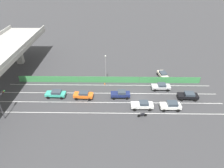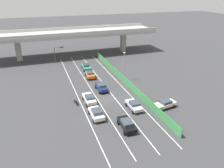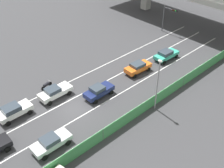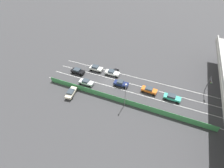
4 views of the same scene
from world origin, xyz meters
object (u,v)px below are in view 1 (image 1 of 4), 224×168
at_px(car_sedan_silver, 161,86).
at_px(parked_sedan_cream, 163,75).
at_px(car_sedan_white, 142,105).
at_px(traffic_cone, 105,83).
at_px(traffic_light, 2,101).
at_px(car_sedan_navy, 121,94).
at_px(car_taxi_teal, 56,93).
at_px(street_lamp, 106,66).
at_px(car_hatchback_white, 171,105).
at_px(motorcycle, 142,115).
at_px(car_sedan_black, 188,95).
at_px(car_taxi_orange, 84,95).

relative_size(car_sedan_silver, parked_sedan_cream, 0.92).
xyz_separation_m(car_sedan_white, car_sedan_silver, (7.19, -5.24, -0.04)).
xyz_separation_m(car_sedan_silver, traffic_cone, (2.03, 13.42, -0.58)).
bearing_deg(traffic_light, traffic_cone, -58.05).
bearing_deg(car_sedan_navy, car_taxi_teal, 90.01).
bearing_deg(car_sedan_navy, parked_sedan_cream, -51.45).
bearing_deg(traffic_cone, street_lamp, -8.89).
xyz_separation_m(car_taxi_teal, car_hatchback_white, (-3.98, -24.64, 0.06)).
relative_size(car_taxi_teal, car_hatchback_white, 1.05).
xyz_separation_m(motorcycle, parked_sedan_cream, (15.36, -7.10, 0.42)).
relative_size(car_sedan_black, car_sedan_silver, 1.01).
bearing_deg(car_taxi_teal, car_sedan_black, -90.66).
bearing_deg(car_taxi_teal, traffic_light, 127.79).
relative_size(street_lamp, traffic_cone, 12.08).
bearing_deg(traffic_cone, car_hatchback_white, -123.87).
bearing_deg(car_sedan_black, traffic_light, 99.17).
relative_size(car_sedan_black, traffic_cone, 7.45).
bearing_deg(car_sedan_silver, motorcycle, 150.60).
distance_m(car_sedan_white, car_sedan_navy, 5.81).
bearing_deg(car_sedan_silver, car_taxi_orange, 102.11).
bearing_deg(car_sedan_black, traffic_cone, 72.88).
xyz_separation_m(car_hatchback_white, street_lamp, (10.74, 13.76, 3.41)).
bearing_deg(car_sedan_white, traffic_cone, 41.57).
distance_m(car_sedan_black, car_taxi_orange, 23.06).
relative_size(car_sedan_navy, parked_sedan_cream, 0.90).
relative_size(car_sedan_silver, traffic_light, 0.88).
relative_size(car_hatchback_white, street_lamp, 0.59).
bearing_deg(street_lamp, car_sedan_silver, -104.41).
bearing_deg(traffic_light, car_sedan_silver, -73.19).
height_order(car_sedan_navy, car_taxi_orange, car_sedan_navy).
xyz_separation_m(car_sedan_navy, car_taxi_teal, (-0.00, 14.46, -0.03)).
distance_m(traffic_light, street_lamp, 23.24).
height_order(car_hatchback_white, street_lamp, street_lamp).
xyz_separation_m(motorcycle, street_lamp, (13.20, 7.68, 3.89)).
height_order(car_sedan_white, car_taxi_teal, car_sedan_white).
bearing_deg(car_sedan_navy, car_taxi_orange, 93.19).
distance_m(car_taxi_orange, street_lamp, 9.24).
height_order(car_taxi_teal, car_sedan_silver, car_taxi_teal).
relative_size(car_sedan_black, traffic_light, 0.88).
xyz_separation_m(car_sedan_black, motorcycle, (-6.10, 10.76, -0.43)).
bearing_deg(car_sedan_silver, car_sedan_black, -125.36).
relative_size(traffic_light, street_lamp, 0.70).
height_order(car_sedan_navy, car_sedan_black, car_sedan_navy).
relative_size(car_sedan_silver, street_lamp, 0.61).
relative_size(car_sedan_navy, car_sedan_silver, 0.98).
xyz_separation_m(car_hatchback_white, motorcycle, (-2.47, 6.08, -0.48)).
bearing_deg(car_sedan_black, car_sedan_navy, 88.68).
xyz_separation_m(car_taxi_teal, traffic_light, (-6.40, 8.26, 2.68)).
bearing_deg(car_hatchback_white, street_lamp, 52.03).
distance_m(car_taxi_orange, traffic_cone, 7.36).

